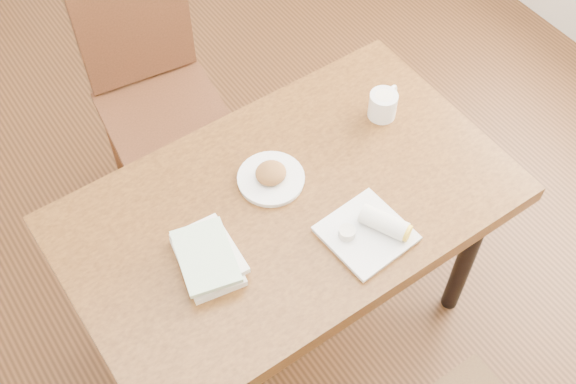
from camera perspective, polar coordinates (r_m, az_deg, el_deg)
ground at (r=2.69m, az=0.00°, el=-10.15°), size 4.00×5.00×0.01m
table at (r=2.10m, az=0.00°, el=-2.16°), size 1.27×0.76×0.75m
chair_far at (r=2.66m, az=-10.60°, el=8.30°), size 0.47×0.47×0.95m
plate_scone at (r=2.06m, az=-1.36°, el=1.21°), size 0.19×0.19×0.06m
coffee_mug at (r=2.23m, az=7.55°, el=6.92°), size 0.12×0.09×0.09m
plate_burrito at (r=1.97m, az=6.64°, el=-3.03°), size 0.23×0.23×0.07m
book_stack at (r=1.92m, az=-6.36°, el=-5.16°), size 0.19×0.24×0.06m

